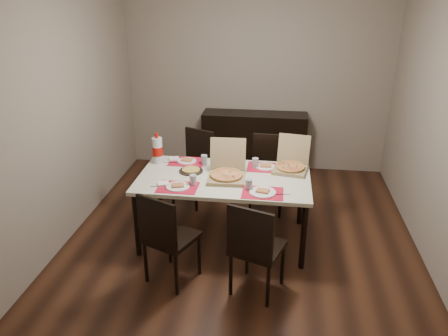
{
  "coord_description": "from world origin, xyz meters",
  "views": [
    {
      "loc": [
        0.37,
        -4.28,
        2.64
      ],
      "look_at": [
        -0.19,
        -0.14,
        0.85
      ],
      "focal_mm": 35.0,
      "sensor_mm": 36.0,
      "label": 1
    }
  ],
  "objects": [
    {
      "name": "chair_far_right",
      "position": [
        0.25,
        0.67,
        0.51
      ],
      "size": [
        0.44,
        0.44,
        0.93
      ],
      "color": "black",
      "rests_on": "ground"
    },
    {
      "name": "faina_plate",
      "position": [
        -0.56,
        -0.05,
        0.76
      ],
      "size": [
        0.26,
        0.26,
        0.03
      ],
      "color": "black",
      "rests_on": "dining_table"
    },
    {
      "name": "chair_near_right",
      "position": [
        0.2,
        -1.04,
        0.51
      ],
      "size": [
        0.54,
        0.54,
        0.93
      ],
      "color": "black",
      "rests_on": "ground"
    },
    {
      "name": "soda_bottle",
      "position": [
        -0.98,
        0.15,
        0.9
      ],
      "size": [
        0.12,
        0.12,
        0.35
      ],
      "color": "silver",
      "rests_on": "dining_table"
    },
    {
      "name": "pizza_box_right",
      "position": [
        0.51,
        0.14,
        0.81
      ],
      "size": [
        0.41,
        0.44,
        0.35
      ],
      "color": "#89764F",
      "rests_on": "dining_table"
    },
    {
      "name": "ground",
      "position": [
        0.0,
        0.0,
        -0.01
      ],
      "size": [
        3.8,
        4.0,
        0.02
      ],
      "primitive_type": "cube",
      "color": "#3E2113",
      "rests_on": "ground"
    },
    {
      "name": "sideboard",
      "position": [
        0.0,
        1.78,
        0.45
      ],
      "size": [
        1.5,
        0.4,
        0.9
      ],
      "primitive_type": "cube",
      "color": "black",
      "rests_on": "ground"
    },
    {
      "name": "setting_near_left",
      "position": [
        -0.59,
        -0.43,
        0.77
      ],
      "size": [
        0.48,
        0.3,
        0.11
      ],
      "color": "red",
      "rests_on": "dining_table"
    },
    {
      "name": "setting_near_right",
      "position": [
        0.2,
        -0.45,
        0.77
      ],
      "size": [
        0.47,
        0.3,
        0.11
      ],
      "color": "red",
      "rests_on": "dining_table"
    },
    {
      "name": "room_walls",
      "position": [
        0.0,
        0.43,
        1.73
      ],
      "size": [
        3.84,
        4.02,
        2.62
      ],
      "color": "gray",
      "rests_on": "ground"
    },
    {
      "name": "setting_far_right",
      "position": [
        0.2,
        0.16,
        0.77
      ],
      "size": [
        0.46,
        0.3,
        0.11
      ],
      "color": "red",
      "rests_on": "dining_table"
    },
    {
      "name": "chair_near_left",
      "position": [
        -0.61,
        -0.97,
        0.51
      ],
      "size": [
        0.55,
        0.55,
        0.93
      ],
      "color": "black",
      "rests_on": "ground"
    },
    {
      "name": "chair_far_left",
      "position": [
        -0.68,
        0.75,
        0.51
      ],
      "size": [
        0.55,
        0.55,
        0.93
      ],
      "color": "black",
      "rests_on": "ground"
    },
    {
      "name": "dining_table",
      "position": [
        -0.19,
        -0.14,
        0.68
      ],
      "size": [
        1.8,
        1.0,
        0.75
      ],
      "color": "beige",
      "rests_on": "ground"
    },
    {
      "name": "dip_bowl",
      "position": [
        -0.13,
        0.0,
        0.76
      ],
      "size": [
        0.12,
        0.12,
        0.03
      ],
      "primitive_type": "imported",
      "rotation": [
        0.0,
        0.0,
        0.09
      ],
      "color": "white",
      "rests_on": "dining_table"
    },
    {
      "name": "napkin_loose",
      "position": [
        -0.07,
        -0.14,
        0.76
      ],
      "size": [
        0.16,
        0.16,
        0.02
      ],
      "primitive_type": "cube",
      "rotation": [
        0.0,
        0.0,
        0.89
      ],
      "color": "white",
      "rests_on": "dining_table"
    },
    {
      "name": "pizza_box_center",
      "position": [
        -0.16,
        -0.17,
        0.81
      ],
      "size": [
        0.39,
        0.43,
        0.38
      ],
      "color": "#89764F",
      "rests_on": "dining_table"
    },
    {
      "name": "setting_far_left",
      "position": [
        -0.62,
        0.21,
        0.77
      ],
      "size": [
        0.5,
        0.3,
        0.11
      ],
      "color": "red",
      "rests_on": "dining_table"
    }
  ]
}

